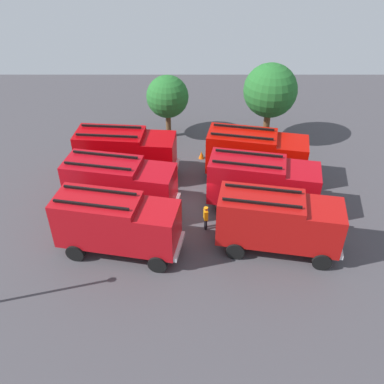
{
  "coord_description": "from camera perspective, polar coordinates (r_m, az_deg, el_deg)",
  "views": [
    {
      "loc": [
        -0.09,
        -22.76,
        17.9
      ],
      "look_at": [
        0.0,
        0.0,
        1.4
      ],
      "focal_mm": 40.0,
      "sensor_mm": 36.0,
      "label": 1
    }
  ],
  "objects": [
    {
      "name": "ground_plane",
      "position": [
        28.95,
        0.0,
        -2.24
      ],
      "size": [
        49.94,
        49.94,
        0.0
      ],
      "primitive_type": "plane",
      "color": "#423F44"
    },
    {
      "name": "fire_truck_0",
      "position": [
        24.84,
        -10.2,
        -4.08
      ],
      "size": [
        7.53,
        3.82,
        3.88
      ],
      "rotation": [
        0.0,
        0.0,
        -0.19
      ],
      "color": "#B10D14",
      "rests_on": "ground"
    },
    {
      "name": "fire_truck_1",
      "position": [
        25.09,
        11.22,
        -3.76
      ],
      "size": [
        7.52,
        3.77,
        3.88
      ],
      "rotation": [
        0.0,
        0.0,
        -0.18
      ],
      "color": "#B00F0E",
      "rests_on": "ground"
    },
    {
      "name": "fire_truck_2",
      "position": [
        27.95,
        -9.77,
        1.07
      ],
      "size": [
        7.53,
        3.82,
        3.88
      ],
      "rotation": [
        0.0,
        0.0,
        -0.19
      ],
      "color": "#B00A14",
      "rests_on": "ground"
    },
    {
      "name": "fire_truck_3",
      "position": [
        28.07,
        9.14,
        1.31
      ],
      "size": [
        7.54,
        3.86,
        3.88
      ],
      "rotation": [
        0.0,
        0.0,
        -0.19
      ],
      "color": "#B10A14",
      "rests_on": "ground"
    },
    {
      "name": "fire_truck_4",
      "position": [
        31.3,
        -9.01,
        5.27
      ],
      "size": [
        7.38,
        3.25,
        3.88
      ],
      "rotation": [
        0.0,
        0.0,
        -0.09
      ],
      "color": "#AF0308",
      "rests_on": "ground"
    },
    {
      "name": "fire_truck_5",
      "position": [
        31.08,
        8.3,
        5.09
      ],
      "size": [
        7.54,
        3.87,
        3.88
      ],
      "rotation": [
        0.0,
        0.0,
        -0.2
      ],
      "color": "#BB0A03",
      "rests_on": "ground"
    },
    {
      "name": "firefighter_0",
      "position": [
        35.14,
        11.7,
        6.26
      ],
      "size": [
        0.48,
        0.41,
        1.65
      ],
      "rotation": [
        0.0,
        0.0,
        4.22
      ],
      "color": "black",
      "rests_on": "ground"
    },
    {
      "name": "firefighter_1",
      "position": [
        26.82,
        1.66,
        -3.33
      ],
      "size": [
        0.3,
        0.45,
        1.66
      ],
      "rotation": [
        0.0,
        0.0,
        0.14
      ],
      "color": "black",
      "rests_on": "ground"
    },
    {
      "name": "tree_0",
      "position": [
        36.02,
        -3.51,
        12.55
      ],
      "size": [
        3.49,
        3.49,
        5.41
      ],
      "color": "brown",
      "rests_on": "ground"
    },
    {
      "name": "tree_1",
      "position": [
        35.46,
        10.17,
        13.16
      ],
      "size": [
        4.3,
        4.3,
        6.67
      ],
      "color": "brown",
      "rests_on": "ground"
    },
    {
      "name": "traffic_cone_0",
      "position": [
        34.19,
        1.07,
        4.98
      ],
      "size": [
        0.44,
        0.44,
        0.63
      ],
      "primitive_type": "cone",
      "color": "#F2600C",
      "rests_on": "ground"
    },
    {
      "name": "traffic_cone_1",
      "position": [
        34.17,
        -6.83,
        4.66
      ],
      "size": [
        0.42,
        0.42,
        0.61
      ],
      "primitive_type": "cone",
      "color": "#F2600C",
      "rests_on": "ground"
    }
  ]
}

